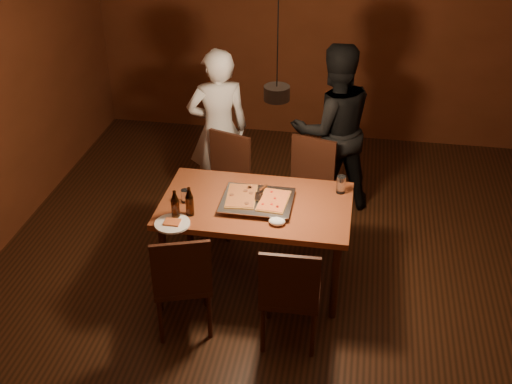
% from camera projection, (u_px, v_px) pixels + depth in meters
% --- Properties ---
extents(room_shell, '(6.00, 6.00, 6.00)m').
position_uv_depth(room_shell, '(276.00, 139.00, 4.57)').
color(room_shell, '#381C0F').
rests_on(room_shell, ground).
extents(dining_table, '(1.50, 0.90, 0.75)m').
position_uv_depth(dining_table, '(256.00, 211.00, 5.10)').
color(dining_table, brown).
rests_on(dining_table, floor).
extents(chair_far_left, '(0.53, 0.53, 0.49)m').
position_uv_depth(chair_far_left, '(225.00, 173.00, 5.90)').
color(chair_far_left, '#38190F').
rests_on(chair_far_left, floor).
extents(chair_far_right, '(0.51, 0.51, 0.49)m').
position_uv_depth(chair_far_right, '(309.00, 178.00, 5.82)').
color(chair_far_right, '#38190F').
rests_on(chair_far_right, floor).
extents(chair_near_left, '(0.53, 0.53, 0.49)m').
position_uv_depth(chair_near_left, '(182.00, 275.00, 4.62)').
color(chair_near_left, '#38190F').
rests_on(chair_near_left, floor).
extents(chair_near_right, '(0.43, 0.43, 0.49)m').
position_uv_depth(chair_near_right, '(290.00, 288.00, 4.50)').
color(chair_near_right, '#38190F').
rests_on(chair_near_right, floor).
extents(pizza_tray, '(0.59, 0.50, 0.05)m').
position_uv_depth(pizza_tray, '(257.00, 202.00, 5.02)').
color(pizza_tray, silver).
rests_on(pizza_tray, dining_table).
extents(pizza_meat, '(0.26, 0.38, 0.02)m').
position_uv_depth(pizza_meat, '(241.00, 196.00, 5.04)').
color(pizza_meat, maroon).
rests_on(pizza_meat, pizza_tray).
extents(pizza_cheese, '(0.24, 0.36, 0.02)m').
position_uv_depth(pizza_cheese, '(274.00, 201.00, 4.98)').
color(pizza_cheese, gold).
rests_on(pizza_cheese, pizza_tray).
extents(spatula, '(0.15, 0.26, 0.04)m').
position_uv_depth(spatula, '(257.00, 196.00, 5.03)').
color(spatula, silver).
rests_on(spatula, pizza_tray).
extents(beer_bottle_a, '(0.06, 0.06, 0.24)m').
position_uv_depth(beer_bottle_a, '(175.00, 205.00, 4.81)').
color(beer_bottle_a, black).
rests_on(beer_bottle_a, dining_table).
extents(beer_bottle_b, '(0.06, 0.06, 0.24)m').
position_uv_depth(beer_bottle_b, '(190.00, 201.00, 4.85)').
color(beer_bottle_b, black).
rests_on(beer_bottle_b, dining_table).
extents(water_glass_left, '(0.07, 0.07, 0.11)m').
position_uv_depth(water_glass_left, '(185.00, 196.00, 5.05)').
color(water_glass_left, silver).
rests_on(water_glass_left, dining_table).
extents(water_glass_right, '(0.07, 0.07, 0.15)m').
position_uv_depth(water_glass_right, '(341.00, 185.00, 5.16)').
color(water_glass_right, silver).
rests_on(water_glass_right, dining_table).
extents(plate_slice, '(0.27, 0.27, 0.03)m').
position_uv_depth(plate_slice, '(172.00, 224.00, 4.79)').
color(plate_slice, white).
rests_on(plate_slice, dining_table).
extents(napkin, '(0.13, 0.10, 0.05)m').
position_uv_depth(napkin, '(277.00, 221.00, 4.79)').
color(napkin, white).
rests_on(napkin, dining_table).
extents(diner_white, '(0.69, 0.58, 1.60)m').
position_uv_depth(diner_white, '(218.00, 130.00, 6.07)').
color(diner_white, silver).
rests_on(diner_white, floor).
extents(diner_dark, '(0.98, 0.89, 1.66)m').
position_uv_depth(diner_dark, '(333.00, 129.00, 6.03)').
color(diner_dark, black).
rests_on(diner_dark, floor).
extents(pendant_lamp, '(0.18, 0.18, 1.10)m').
position_uv_depth(pendant_lamp, '(277.00, 92.00, 4.38)').
color(pendant_lamp, black).
rests_on(pendant_lamp, ceiling).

